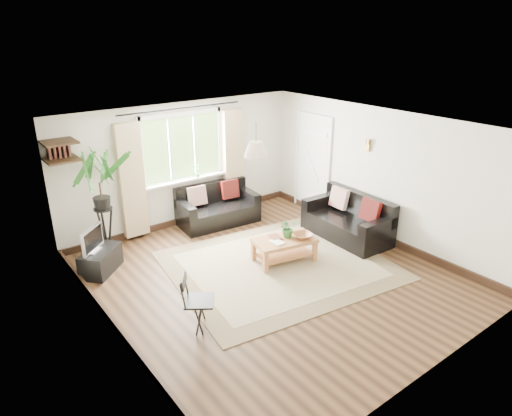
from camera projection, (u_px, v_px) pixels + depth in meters
floor at (271, 277)px, 7.24m from camera, size 5.50×5.50×0.00m
ceiling at (273, 127)px, 6.35m from camera, size 5.50×5.50×0.00m
wall_back at (183, 165)px, 8.83m from camera, size 5.00×0.02×2.40m
wall_front at (438, 284)px, 4.77m from camera, size 5.00×0.02×2.40m
wall_left at (108, 254)px, 5.39m from camera, size 0.02×5.50×2.40m
wall_right at (380, 176)px, 8.20m from camera, size 0.02×5.50×2.40m
rug at (279, 265)px, 7.58m from camera, size 3.83×3.41×0.02m
window at (183, 148)px, 8.67m from camera, size 2.50×0.16×2.16m
door at (312, 165)px, 9.51m from camera, size 0.06×0.96×2.06m
corner_shelf at (60, 151)px, 7.12m from camera, size 0.50×0.50×0.34m
pendant_lamp at (256, 146)px, 6.77m from camera, size 0.36×0.36×0.54m
wall_sconce at (367, 143)px, 8.18m from camera, size 0.12×0.12×0.28m
sofa_back at (218, 206)px, 9.08m from camera, size 1.63×0.93×0.74m
sofa_right at (347, 218)px, 8.44m from camera, size 1.68×0.89×0.78m
coffee_table at (284, 250)px, 7.65m from camera, size 1.11×0.76×0.42m
table_plant at (288, 228)px, 7.58m from camera, size 0.35×0.32×0.32m
bowl at (303, 236)px, 7.59m from camera, size 0.37×0.37×0.08m
book_a at (273, 244)px, 7.38m from camera, size 0.18×0.24×0.02m
book_b at (270, 238)px, 7.58m from camera, size 0.22×0.26×0.02m
tv_stand at (101, 261)px, 7.33m from camera, size 0.81×0.79×0.39m
tv at (92, 239)px, 7.13m from camera, size 0.54×0.51×0.43m
palm_stand at (102, 204)px, 7.62m from camera, size 0.92×0.92×1.86m
folding_chair at (199, 302)px, 5.89m from camera, size 0.57×0.57×0.79m
sill_plant at (197, 171)px, 8.93m from camera, size 0.14×0.10×0.27m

